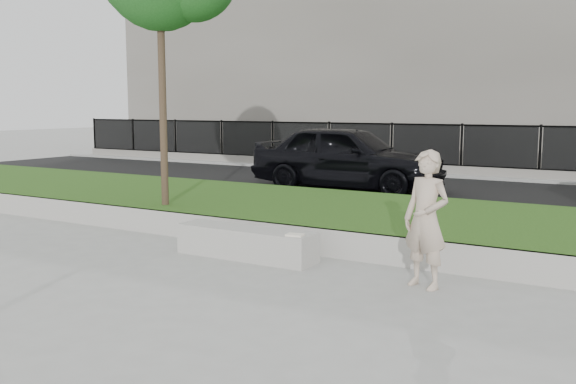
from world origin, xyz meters
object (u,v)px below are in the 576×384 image
Objects in this scene: stone_bench at (246,243)px; car_dark at (348,157)px; book at (295,235)px; man at (426,220)px.

car_dark is at bearing 104.46° from stone_bench.
stone_bench is 7.40m from car_dark.
stone_bench is at bearing 162.55° from book.
book is at bearing -162.88° from man.
man is at bearing -148.94° from car_dark.
book is 0.05× the size of car_dark.
stone_bench is 0.90m from book.
book is (-1.79, 0.03, -0.37)m from man.
book is at bearing -160.16° from car_dark.
book is at bearing -8.18° from stone_bench.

